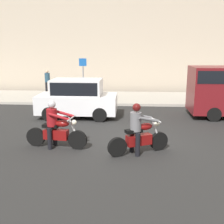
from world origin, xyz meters
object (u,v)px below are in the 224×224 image
at_px(motorcycle_with_rider_crimson, 55,129).
at_px(parked_hatchback_white, 77,98).
at_px(street_sign_post, 83,75).
at_px(pedestrian_bystander, 47,80).
at_px(motorcycle_with_rider_gray, 138,133).

xyz_separation_m(motorcycle_with_rider_crimson, parked_hatchback_white, (-0.06, 4.10, 0.28)).
distance_m(street_sign_post, pedestrian_bystander, 3.33).
bearing_deg(motorcycle_with_rider_crimson, pedestrian_bystander, 108.03).
distance_m(motorcycle_with_rider_gray, street_sign_post, 8.83).
xyz_separation_m(motorcycle_with_rider_crimson, pedestrian_bystander, (-3.15, 9.68, 0.44)).
relative_size(motorcycle_with_rider_crimson, pedestrian_bystander, 1.28).
bearing_deg(motorcycle_with_rider_gray, pedestrian_bystander, 120.25).
distance_m(parked_hatchback_white, pedestrian_bystander, 6.38).
relative_size(motorcycle_with_rider_gray, motorcycle_with_rider_crimson, 0.91).
bearing_deg(street_sign_post, motorcycle_with_rider_gray, -69.28).
distance_m(motorcycle_with_rider_crimson, pedestrian_bystander, 10.19).
bearing_deg(parked_hatchback_white, motorcycle_with_rider_crimson, -89.14).
xyz_separation_m(parked_hatchback_white, pedestrian_bystander, (-3.09, 5.58, 0.16)).
bearing_deg(motorcycle_with_rider_gray, motorcycle_with_rider_crimson, 172.80).
relative_size(motorcycle_with_rider_crimson, parked_hatchback_white, 0.57).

